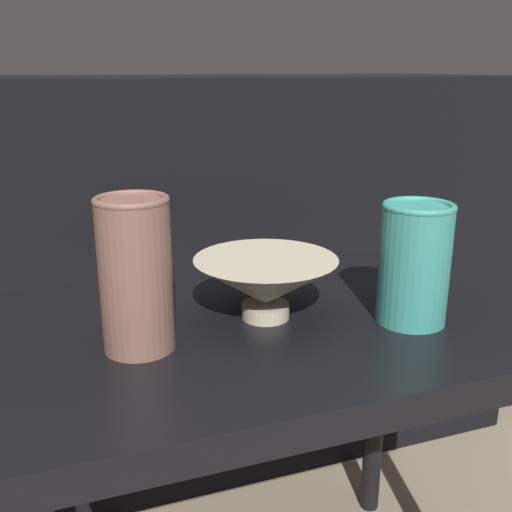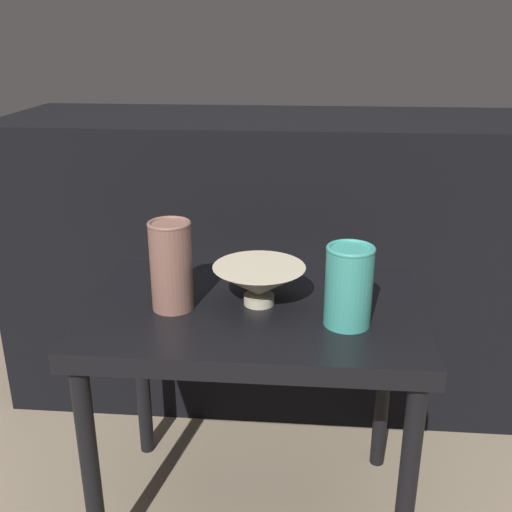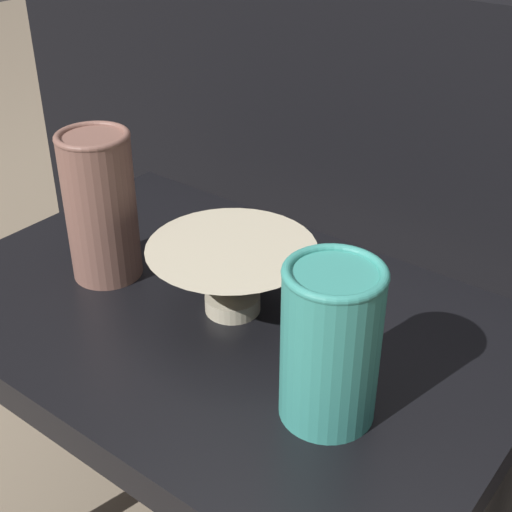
{
  "view_description": "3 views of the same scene",
  "coord_description": "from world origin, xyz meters",
  "views": [
    {
      "loc": [
        -0.25,
        -0.67,
        0.84
      ],
      "look_at": [
        -0.01,
        0.01,
        0.61
      ],
      "focal_mm": 42.0,
      "sensor_mm": 36.0,
      "label": 1
    },
    {
      "loc": [
        0.1,
        -1.09,
        1.05
      ],
      "look_at": [
        0.0,
        0.02,
        0.62
      ],
      "focal_mm": 42.0,
      "sensor_mm": 36.0,
      "label": 2
    },
    {
      "loc": [
        0.43,
        -0.5,
        0.99
      ],
      "look_at": [
        0.03,
        0.03,
        0.59
      ],
      "focal_mm": 50.0,
      "sensor_mm": 36.0,
      "label": 3
    }
  ],
  "objects": [
    {
      "name": "couch_backdrop",
      "position": [
        0.0,
        0.58,
        0.41
      ],
      "size": [
        1.49,
        0.5,
        0.82
      ],
      "color": "black",
      "rests_on": "ground_plane"
    },
    {
      "name": "vase_colorful_right",
      "position": [
        0.18,
        -0.06,
        0.61
      ],
      "size": [
        0.09,
        0.09,
        0.16
      ],
      "color": "teal",
      "rests_on": "table"
    },
    {
      "name": "table",
      "position": [
        0.0,
        0.0,
        0.46
      ],
      "size": [
        0.67,
        0.45,
        0.53
      ],
      "color": "black",
      "rests_on": "ground_plane"
    },
    {
      "name": "vase_textured_left",
      "position": [
        -0.16,
        -0.02,
        0.62
      ],
      "size": [
        0.08,
        0.08,
        0.18
      ],
      "color": "brown",
      "rests_on": "table"
    },
    {
      "name": "bowl",
      "position": [
        0.01,
        0.01,
        0.57
      ],
      "size": [
        0.19,
        0.19,
        0.08
      ],
      "color": "#B2A88E",
      "rests_on": "table"
    }
  ]
}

